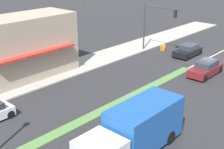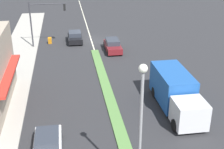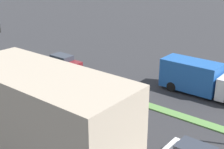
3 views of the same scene
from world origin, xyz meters
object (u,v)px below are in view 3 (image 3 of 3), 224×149
(delivery_truck, at_px, (200,78))
(suv_black, at_px, (6,64))
(pedestrian, at_px, (15,116))
(sedan_maroon, at_px, (63,62))

(delivery_truck, bearing_deg, suv_black, -69.19)
(pedestrian, relative_size, delivery_truck, 0.23)
(pedestrian, xyz_separation_m, delivery_truck, (-13.99, 7.46, 0.45))
(delivery_truck, height_order, suv_black, delivery_truck)
(pedestrian, bearing_deg, delivery_truck, 151.94)
(suv_black, xyz_separation_m, sedan_maroon, (-4.40, 4.30, 0.03))
(delivery_truck, bearing_deg, sedan_maroon, -79.18)
(pedestrian, distance_m, sedan_maroon, 13.30)
(pedestrian, height_order, delivery_truck, delivery_truck)
(pedestrian, distance_m, suv_black, 13.35)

